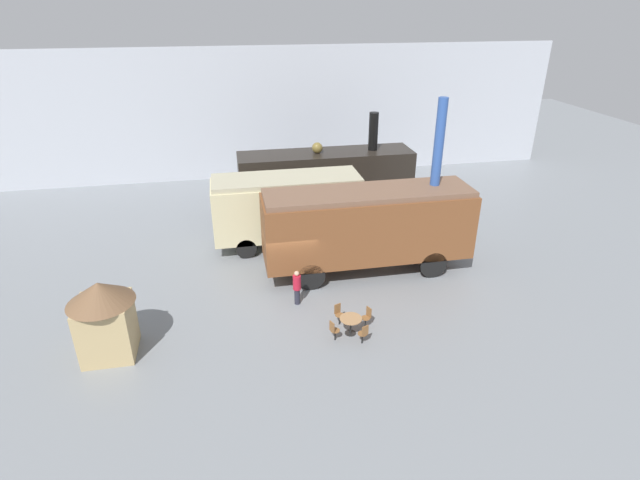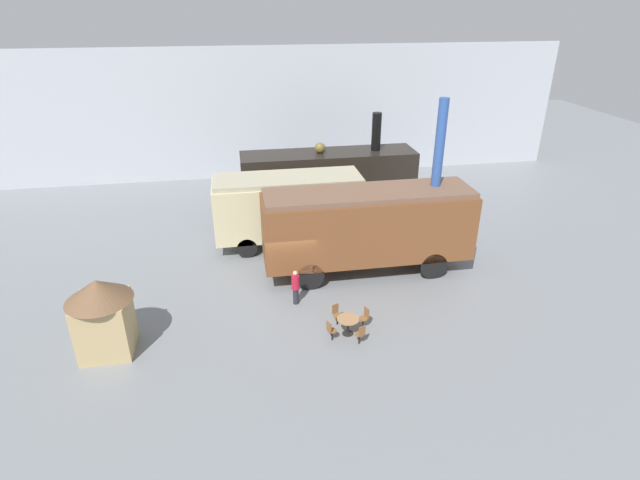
# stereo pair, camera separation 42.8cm
# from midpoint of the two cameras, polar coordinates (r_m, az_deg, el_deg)

# --- Properties ---
(ground_plane) EXTENTS (80.00, 80.00, 0.00)m
(ground_plane) POSITION_cam_midpoint_polar(r_m,az_deg,el_deg) (23.01, -4.23, -5.01)
(ground_plane) COLOR gray
(backdrop_wall) EXTENTS (44.00, 0.15, 9.00)m
(backdrop_wall) POSITION_cam_midpoint_polar(r_m,az_deg,el_deg) (36.25, -7.70, 14.06)
(backdrop_wall) COLOR #B2B7C1
(backdrop_wall) RESTS_ON ground_plane
(steam_locomotive) EXTENTS (10.47, 2.56, 5.79)m
(steam_locomotive) POSITION_cam_midpoint_polar(r_m,az_deg,el_deg) (30.50, 0.31, 7.45)
(steam_locomotive) COLOR black
(steam_locomotive) RESTS_ON ground_plane
(passenger_coach_vintage) EXTENTS (7.60, 2.72, 3.71)m
(passenger_coach_vintage) POSITION_cam_midpoint_polar(r_m,az_deg,el_deg) (25.86, -4.24, 3.96)
(passenger_coach_vintage) COLOR beige
(passenger_coach_vintage) RESTS_ON ground_plane
(passenger_coach_wooden) EXTENTS (9.63, 2.68, 4.06)m
(passenger_coach_wooden) POSITION_cam_midpoint_polar(r_m,az_deg,el_deg) (23.08, 4.92, 1.84)
(passenger_coach_wooden) COLOR brown
(passenger_coach_wooden) RESTS_ON ground_plane
(cafe_table_near) EXTENTS (0.87, 0.87, 0.71)m
(cafe_table_near) POSITION_cam_midpoint_polar(r_m,az_deg,el_deg) (19.52, 2.90, -9.28)
(cafe_table_near) COLOR black
(cafe_table_near) RESTS_ON ground_plane
(cafe_chair_0) EXTENTS (0.38, 0.40, 0.87)m
(cafe_chair_0) POSITION_cam_midpoint_polar(r_m,az_deg,el_deg) (19.03, 4.36, -10.56)
(cafe_chair_0) COLOR black
(cafe_chair_0) RESTS_ON ground_plane
(cafe_chair_1) EXTENTS (0.40, 0.38, 0.87)m
(cafe_chair_1) POSITION_cam_midpoint_polar(r_m,az_deg,el_deg) (19.96, 4.79, -8.64)
(cafe_chair_1) COLOR black
(cafe_chair_1) RESTS_ON ground_plane
(cafe_chair_2) EXTENTS (0.38, 0.40, 0.87)m
(cafe_chair_2) POSITION_cam_midpoint_polar(r_m,az_deg,el_deg) (20.08, 1.52, -8.30)
(cafe_chair_2) COLOR black
(cafe_chair_2) RESTS_ON ground_plane
(cafe_chair_3) EXTENTS (0.40, 0.38, 0.87)m
(cafe_chair_3) POSITION_cam_midpoint_polar(r_m,az_deg,el_deg) (19.16, 0.92, -10.19)
(cafe_chair_3) COLOR black
(cafe_chair_3) RESTS_ON ground_plane
(visitor_person) EXTENTS (0.34, 0.34, 1.58)m
(visitor_person) POSITION_cam_midpoint_polar(r_m,az_deg,el_deg) (21.14, -3.23, -5.32)
(visitor_person) COLOR #262633
(visitor_person) RESTS_ON ground_plane
(ticket_kiosk) EXTENTS (2.34, 2.34, 3.00)m
(ticket_kiosk) POSITION_cam_midpoint_polar(r_m,az_deg,el_deg) (19.55, -24.04, -7.84)
(ticket_kiosk) COLOR tan
(ticket_kiosk) RESTS_ON ground_plane
(support_pillar) EXTENTS (0.44, 0.44, 8.00)m
(support_pillar) POSITION_cam_midpoint_polar(r_m,az_deg,el_deg) (23.67, 12.43, 6.05)
(support_pillar) COLOR #2D519E
(support_pillar) RESTS_ON ground_plane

